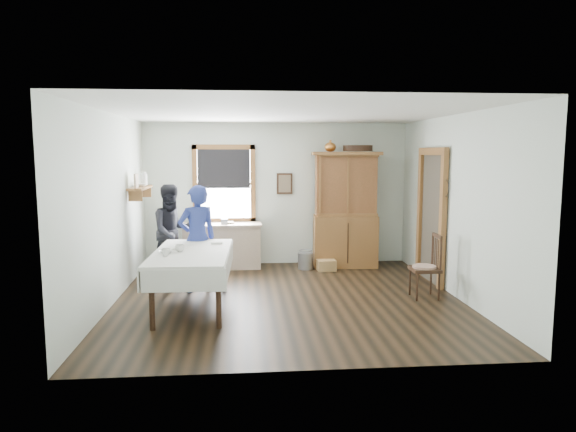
{
  "coord_description": "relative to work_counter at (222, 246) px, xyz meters",
  "views": [
    {
      "loc": [
        -0.64,
        -7.3,
        2.14
      ],
      "look_at": [
        0.03,
        0.3,
        1.19
      ],
      "focal_mm": 32.0,
      "sensor_mm": 36.0,
      "label": 1
    }
  ],
  "objects": [
    {
      "name": "room",
      "position": [
        1.04,
        -2.17,
        0.93
      ],
      "size": [
        5.01,
        5.01,
        2.7
      ],
      "color": "black",
      "rests_on": "ground"
    },
    {
      "name": "window",
      "position": [
        0.04,
        0.29,
        1.21
      ],
      "size": [
        1.18,
        0.07,
        1.48
      ],
      "color": "white",
      "rests_on": "room"
    },
    {
      "name": "doorway",
      "position": [
        3.5,
        -1.32,
        0.75
      ],
      "size": [
        0.09,
        1.14,
        2.22
      ],
      "color": "#40392D",
      "rests_on": "room"
    },
    {
      "name": "wall_shelf",
      "position": [
        -1.33,
        -0.63,
        1.16
      ],
      "size": [
        0.24,
        1.0,
        0.44
      ],
      "color": "brown",
      "rests_on": "room"
    },
    {
      "name": "framed_picture",
      "position": [
        1.19,
        0.29,
        1.13
      ],
      "size": [
        0.3,
        0.04,
        0.4
      ],
      "primitive_type": "cube",
      "color": "#341F12",
      "rests_on": "room"
    },
    {
      "name": "rug_beater",
      "position": [
        3.49,
        -1.87,
        1.3
      ],
      "size": [
        0.01,
        0.27,
        0.27
      ],
      "primitive_type": "torus",
      "rotation": [
        0.0,
        1.57,
        0.0
      ],
      "color": "black",
      "rests_on": "room"
    },
    {
      "name": "work_counter",
      "position": [
        0.0,
        0.0,
        0.0
      ],
      "size": [
        1.48,
        0.6,
        0.83
      ],
      "primitive_type": "cube",
      "rotation": [
        0.0,
        0.0,
        0.04
      ],
      "color": "tan",
      "rests_on": "room"
    },
    {
      "name": "china_hutch",
      "position": [
        2.31,
        -0.05,
        0.66
      ],
      "size": [
        1.31,
        0.69,
        2.16
      ],
      "primitive_type": "cube",
      "rotation": [
        0.0,
        0.0,
        -0.08
      ],
      "color": "brown",
      "rests_on": "room"
    },
    {
      "name": "dining_table",
      "position": [
        -0.31,
        -2.48,
        -0.02
      ],
      "size": [
        1.11,
        2.03,
        0.8
      ],
      "primitive_type": "cube",
      "rotation": [
        0.0,
        0.0,
        -0.03
      ],
      "color": "silver",
      "rests_on": "room"
    },
    {
      "name": "spindle_chair",
      "position": [
        3.06,
        -2.27,
        0.06
      ],
      "size": [
        0.45,
        0.45,
        0.96
      ],
      "primitive_type": "cube",
      "rotation": [
        0.0,
        0.0,
        -0.03
      ],
      "color": "#341F12",
      "rests_on": "room"
    },
    {
      "name": "pail",
      "position": [
        1.54,
        -0.23,
        -0.27
      ],
      "size": [
        0.37,
        0.37,
        0.3
      ],
      "primitive_type": "cube",
      "rotation": [
        0.0,
        0.0,
        0.42
      ],
      "color": "gray",
      "rests_on": "room"
    },
    {
      "name": "wicker_basket",
      "position": [
        1.9,
        -0.4,
        -0.32
      ],
      "size": [
        0.35,
        0.26,
        0.2
      ],
      "primitive_type": "cube",
      "rotation": [
        0.0,
        0.0,
        0.06
      ],
      "color": "#A3764A",
      "rests_on": "room"
    },
    {
      "name": "woman_blue",
      "position": [
        -0.31,
        -1.59,
        0.35
      ],
      "size": [
        0.66,
        0.56,
        1.53
      ],
      "primitive_type": "imported",
      "rotation": [
        0.0,
        0.0,
        3.55
      ],
      "color": "navy",
      "rests_on": "room"
    },
    {
      "name": "figure_dark",
      "position": [
        -0.8,
        -0.7,
        0.33
      ],
      "size": [
        0.9,
        0.84,
        1.49
      ],
      "primitive_type": "imported",
      "rotation": [
        0.0,
        0.0,
        0.49
      ],
      "color": "black",
      "rests_on": "room"
    },
    {
      "name": "table_cup_a",
      "position": [
        -0.47,
        -2.5,
        0.43
      ],
      "size": [
        0.15,
        0.15,
        0.1
      ],
      "primitive_type": "imported",
      "rotation": [
        0.0,
        0.0,
        -0.28
      ],
      "color": "silver",
      "rests_on": "dining_table"
    },
    {
      "name": "table_cup_b",
      "position": [
        -0.62,
        -2.78,
        0.43
      ],
      "size": [
        0.11,
        0.11,
        0.1
      ],
      "primitive_type": "imported",
      "rotation": [
        0.0,
        0.0,
        0.0
      ],
      "color": "silver",
      "rests_on": "dining_table"
    },
    {
      "name": "table_bowl",
      "position": [
        -0.64,
        -2.6,
        0.41
      ],
      "size": [
        0.22,
        0.22,
        0.05
      ],
      "primitive_type": "imported",
      "rotation": [
        0.0,
        0.0,
        0.05
      ],
      "color": "silver",
      "rests_on": "dining_table"
    },
    {
      "name": "counter_book",
      "position": [
        0.01,
        0.06,
        0.43
      ],
      "size": [
        0.19,
        0.25,
        0.02
      ],
      "primitive_type": "imported",
      "rotation": [
        0.0,
        0.0,
        0.11
      ],
      "color": "brown",
      "rests_on": "work_counter"
    },
    {
      "name": "counter_bowl",
      "position": [
        -0.45,
        0.03,
        0.45
      ],
      "size": [
        0.27,
        0.27,
        0.06
      ],
      "primitive_type": "imported",
      "rotation": [
        0.0,
        0.0,
        -0.41
      ],
      "color": "silver",
      "rests_on": "work_counter"
    },
    {
      "name": "shelf_bowl",
      "position": [
        -1.33,
        -0.62,
        1.18
      ],
      "size": [
        0.22,
        0.22,
        0.05
      ],
      "primitive_type": "imported",
      "color": "silver",
      "rests_on": "wall_shelf"
    }
  ]
}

